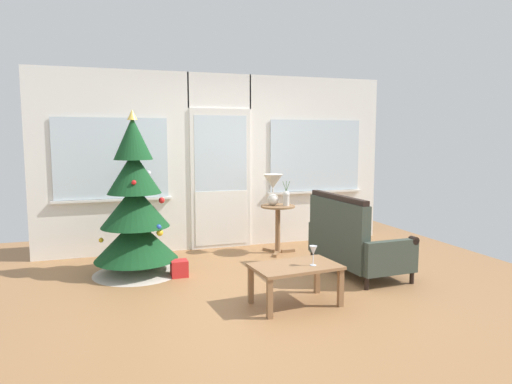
# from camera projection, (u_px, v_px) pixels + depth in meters

# --- Properties ---
(ground_plane) EXTENTS (6.76, 6.76, 0.00)m
(ground_plane) POSITION_uv_depth(u_px,v_px,m) (268.00, 290.00, 5.03)
(ground_plane) COLOR #996B42
(back_wall_with_door) EXTENTS (5.20, 0.14, 2.55)m
(back_wall_with_door) POSITION_uv_depth(u_px,v_px,m) (220.00, 162.00, 6.84)
(back_wall_with_door) COLOR white
(back_wall_with_door) RESTS_ON ground
(christmas_tree) EXTENTS (1.04, 1.04, 1.96)m
(christmas_tree) POSITION_uv_depth(u_px,v_px,m) (135.00, 214.00, 5.54)
(christmas_tree) COLOR #4C331E
(christmas_tree) RESTS_ON ground
(settee_sofa) EXTENTS (0.78, 1.39, 0.96)m
(settee_sofa) POSITION_uv_depth(u_px,v_px,m) (351.00, 242.00, 5.63)
(settee_sofa) COLOR black
(settee_sofa) RESTS_ON ground
(side_table) EXTENTS (0.50, 0.48, 0.68)m
(side_table) POSITION_uv_depth(u_px,v_px,m) (278.00, 219.00, 6.56)
(side_table) COLOR #8E6642
(side_table) RESTS_ON ground
(table_lamp) EXTENTS (0.28, 0.28, 0.44)m
(table_lamp) POSITION_uv_depth(u_px,v_px,m) (273.00, 185.00, 6.52)
(table_lamp) COLOR silver
(table_lamp) RESTS_ON side_table
(flower_vase) EXTENTS (0.11, 0.10, 0.35)m
(flower_vase) POSITION_uv_depth(u_px,v_px,m) (286.00, 198.00, 6.50)
(flower_vase) COLOR beige
(flower_vase) RESTS_ON side_table
(coffee_table) EXTENTS (0.88, 0.60, 0.40)m
(coffee_table) POSITION_uv_depth(u_px,v_px,m) (295.00, 271.00, 4.54)
(coffee_table) COLOR #8E6642
(coffee_table) RESTS_ON ground
(wine_glass) EXTENTS (0.08, 0.08, 0.20)m
(wine_glass) POSITION_uv_depth(u_px,v_px,m) (313.00, 251.00, 4.50)
(wine_glass) COLOR silver
(wine_glass) RESTS_ON coffee_table
(gift_box) EXTENTS (0.19, 0.18, 0.19)m
(gift_box) POSITION_uv_depth(u_px,v_px,m) (179.00, 268.00, 5.49)
(gift_box) COLOR red
(gift_box) RESTS_ON ground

